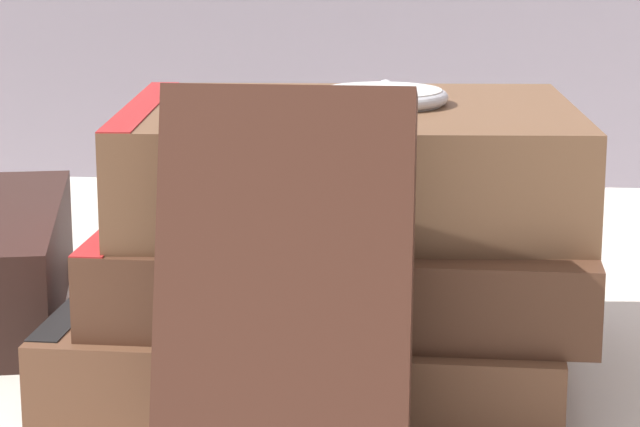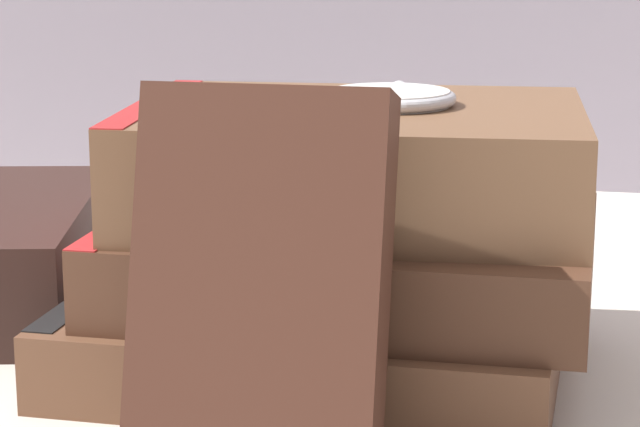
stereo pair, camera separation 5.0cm
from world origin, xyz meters
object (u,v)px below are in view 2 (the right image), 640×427
Objects in this scene: book_flat_top at (343,161)px; reading_glasses at (200,259)px; book_flat_bottom at (302,335)px; book_flat_middle at (341,257)px; book_leaning_front at (260,297)px; pocket_watch at (398,98)px.

book_flat_top is 1.95× the size of reading_glasses.
book_flat_bottom is at bearing -140.83° from book_flat_top.
book_flat_middle is at bearing -57.53° from reading_glasses.
book_leaning_front is 0.27m from reading_glasses.
book_leaning_front reaches higher than book_flat_middle.
book_leaning_front reaches higher than reading_glasses.
reading_glasses is (-0.09, 0.15, -0.01)m from book_flat_bottom.
book_flat_middle is at bearing -93.59° from book_flat_top.
reading_glasses is at bearing 122.16° from book_flat_top.
reading_glasses is (-0.10, 0.14, -0.08)m from book_flat_top.
book_flat_middle is 0.04m from book_flat_top.
book_flat_top is 1.45× the size of book_leaning_front.
book_flat_top is at bearing 91.21° from book_flat_middle.
book_flat_middle reaches higher than book_flat_bottom.
pocket_watch is (0.03, 0.02, 0.09)m from book_flat_bottom.
pocket_watch reaches higher than reading_glasses.
book_flat_middle is 0.07m from pocket_watch.
book_leaning_front is (-0.01, -0.11, -0.02)m from book_flat_top.
book_flat_top reaches higher than book_flat_bottom.
book_flat_bottom is at bearing -149.97° from book_flat_middle.
book_leaning_front is at bearing -71.87° from reading_glasses.
book_flat_middle is 0.10m from book_leaning_front.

